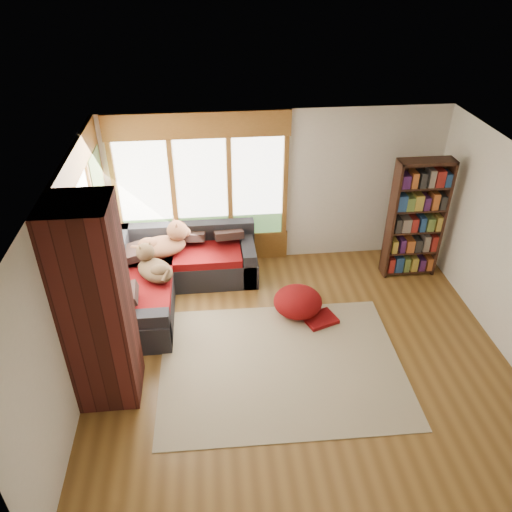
{
  "coord_description": "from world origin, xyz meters",
  "views": [
    {
      "loc": [
        -1.08,
        -4.85,
        4.77
      ],
      "look_at": [
        -0.47,
        1.06,
        0.95
      ],
      "focal_mm": 35.0,
      "sensor_mm": 36.0,
      "label": 1
    }
  ],
  "objects_px": {
    "brick_chimney": "(96,307)",
    "sectional_sofa": "(158,274)",
    "dog_tan": "(164,242)",
    "bookshelf": "(416,220)",
    "pouf": "(298,301)",
    "area_rug": "(281,364)",
    "dog_brindle": "(153,265)"
  },
  "relations": [
    {
      "from": "brick_chimney",
      "to": "sectional_sofa",
      "type": "xyz_separation_m",
      "value": [
        0.45,
        2.05,
        -1.0
      ]
    },
    {
      "from": "dog_tan",
      "to": "sectional_sofa",
      "type": "bearing_deg",
      "value": -142.72
    },
    {
      "from": "bookshelf",
      "to": "dog_tan",
      "type": "height_order",
      "value": "bookshelf"
    },
    {
      "from": "brick_chimney",
      "to": "pouf",
      "type": "relative_size",
      "value": 3.58
    },
    {
      "from": "dog_tan",
      "to": "pouf",
      "type": "bearing_deg",
      "value": -42.44
    },
    {
      "from": "sectional_sofa",
      "to": "bookshelf",
      "type": "bearing_deg",
      "value": -2.75
    },
    {
      "from": "brick_chimney",
      "to": "sectional_sofa",
      "type": "bearing_deg",
      "value": 77.71
    },
    {
      "from": "sectional_sofa",
      "to": "pouf",
      "type": "bearing_deg",
      "value": -24.37
    },
    {
      "from": "dog_tan",
      "to": "bookshelf",
      "type": "bearing_deg",
      "value": -17.69
    },
    {
      "from": "sectional_sofa",
      "to": "area_rug",
      "type": "relative_size",
      "value": 0.7
    },
    {
      "from": "pouf",
      "to": "dog_tan",
      "type": "height_order",
      "value": "dog_tan"
    },
    {
      "from": "bookshelf",
      "to": "sectional_sofa",
      "type": "bearing_deg",
      "value": -178.95
    },
    {
      "from": "sectional_sofa",
      "to": "brick_chimney",
      "type": "bearing_deg",
      "value": -106.09
    },
    {
      "from": "area_rug",
      "to": "bookshelf",
      "type": "xyz_separation_m",
      "value": [
        2.4,
        1.92,
        0.99
      ]
    },
    {
      "from": "brick_chimney",
      "to": "dog_tan",
      "type": "xyz_separation_m",
      "value": [
        0.58,
        2.23,
        -0.53
      ]
    },
    {
      "from": "area_rug",
      "to": "dog_brindle",
      "type": "bearing_deg",
      "value": 139.42
    },
    {
      "from": "pouf",
      "to": "sectional_sofa",
      "type": "bearing_deg",
      "value": 159.42
    },
    {
      "from": "area_rug",
      "to": "dog_brindle",
      "type": "height_order",
      "value": "dog_brindle"
    },
    {
      "from": "area_rug",
      "to": "sectional_sofa",
      "type": "bearing_deg",
      "value": 132.46
    },
    {
      "from": "dog_brindle",
      "to": "pouf",
      "type": "bearing_deg",
      "value": -134.69
    },
    {
      "from": "pouf",
      "to": "dog_brindle",
      "type": "xyz_separation_m",
      "value": [
        -2.1,
        0.39,
        0.52
      ]
    },
    {
      "from": "pouf",
      "to": "dog_tan",
      "type": "xyz_separation_m",
      "value": [
        -1.96,
        0.97,
        0.56
      ]
    },
    {
      "from": "area_rug",
      "to": "dog_tan",
      "type": "distance_m",
      "value": 2.67
    },
    {
      "from": "sectional_sofa",
      "to": "pouf",
      "type": "distance_m",
      "value": 2.24
    },
    {
      "from": "brick_chimney",
      "to": "dog_tan",
      "type": "bearing_deg",
      "value": 75.4
    },
    {
      "from": "bookshelf",
      "to": "dog_brindle",
      "type": "xyz_separation_m",
      "value": [
        -4.1,
        -0.47,
        -0.27
      ]
    },
    {
      "from": "pouf",
      "to": "dog_brindle",
      "type": "distance_m",
      "value": 2.2
    },
    {
      "from": "sectional_sofa",
      "to": "dog_tan",
      "type": "relative_size",
      "value": 2.34
    },
    {
      "from": "brick_chimney",
      "to": "sectional_sofa",
      "type": "height_order",
      "value": "brick_chimney"
    },
    {
      "from": "brick_chimney",
      "to": "bookshelf",
      "type": "relative_size",
      "value": 1.3
    },
    {
      "from": "sectional_sofa",
      "to": "bookshelf",
      "type": "height_order",
      "value": "bookshelf"
    },
    {
      "from": "pouf",
      "to": "area_rug",
      "type": "bearing_deg",
      "value": -110.56
    }
  ]
}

